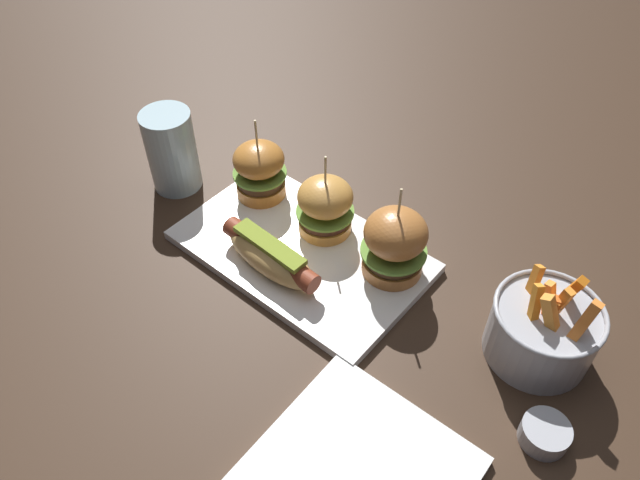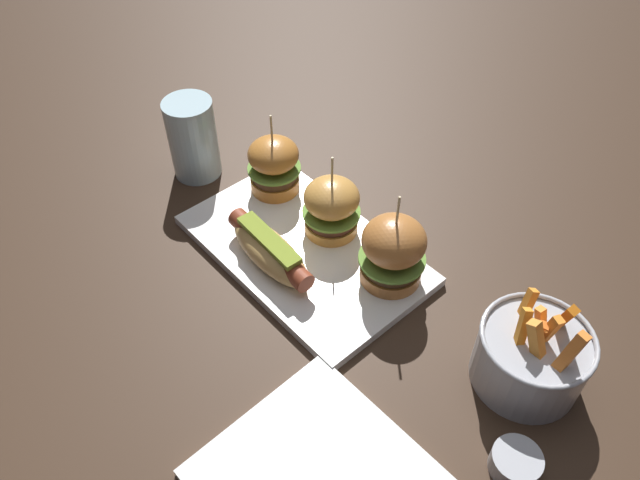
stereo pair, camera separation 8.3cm
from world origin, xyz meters
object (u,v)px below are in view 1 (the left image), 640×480
(slider_right, at_px, (395,243))
(slider_center, at_px, (325,206))
(fries_bucket, at_px, (543,330))
(side_plate, at_px, (356,476))
(slider_left, at_px, (260,170))
(sauce_ramekin, at_px, (545,433))
(hot_dog, at_px, (270,255))
(water_glass, at_px, (172,151))
(platter_main, at_px, (301,251))

(slider_right, bearing_deg, slider_center, 178.86)
(fries_bucket, distance_m, side_plate, 0.29)
(slider_center, xyz_separation_m, slider_right, (0.12, -0.00, 0.01))
(slider_left, bearing_deg, sauce_ramekin, -9.55)
(sauce_ramekin, bearing_deg, side_plate, -128.07)
(hot_dog, height_order, water_glass, water_glass)
(hot_dog, bearing_deg, sauce_ramekin, 2.28)
(slider_left, relative_size, slider_center, 1.02)
(hot_dog, distance_m, water_glass, 0.26)
(platter_main, distance_m, sauce_ramekin, 0.40)
(hot_dog, distance_m, slider_right, 0.17)
(slider_center, height_order, sauce_ramekin, slider_center)
(side_plate, height_order, water_glass, water_glass)
(platter_main, bearing_deg, slider_right, 22.67)
(fries_bucket, distance_m, water_glass, 0.60)
(side_plate, bearing_deg, slider_right, 118.11)
(platter_main, distance_m, slider_center, 0.07)
(hot_dog, relative_size, fries_bucket, 1.25)
(slider_left, bearing_deg, slider_center, 1.78)
(side_plate, bearing_deg, hot_dog, 150.10)
(side_plate, distance_m, water_glass, 0.56)
(slider_right, relative_size, side_plate, 0.69)
(side_plate, bearing_deg, fries_bucket, 75.14)
(platter_main, height_order, slider_center, slider_center)
(slider_right, bearing_deg, water_glass, -170.93)
(slider_right, distance_m, side_plate, 0.30)
(platter_main, relative_size, slider_left, 2.59)
(platter_main, xyz_separation_m, sauce_ramekin, (0.39, -0.04, 0.01))
(slider_center, distance_m, fries_bucket, 0.33)
(slider_left, xyz_separation_m, water_glass, (-0.13, -0.06, 0.01))
(slider_right, distance_m, water_glass, 0.38)
(fries_bucket, bearing_deg, water_glass, -172.78)
(hot_dog, relative_size, side_plate, 0.77)
(platter_main, height_order, water_glass, water_glass)
(slider_left, height_order, slider_right, slider_right)
(fries_bucket, relative_size, water_glass, 1.00)
(hot_dog, xyz_separation_m, fries_bucket, (0.34, 0.12, 0.01))
(slider_left, xyz_separation_m, fries_bucket, (0.46, 0.02, -0.02))
(slider_right, height_order, fries_bucket, slider_right)
(slider_right, distance_m, fries_bucket, 0.21)
(slider_center, relative_size, water_glass, 1.00)
(slider_center, xyz_separation_m, water_glass, (-0.26, -0.06, 0.01))
(slider_left, height_order, water_glass, slider_left)
(sauce_ramekin, bearing_deg, slider_center, 166.92)
(hot_dog, height_order, slider_center, slider_center)
(sauce_ramekin, height_order, side_plate, sauce_ramekin)
(hot_dog, height_order, sauce_ramekin, hot_dog)
(slider_right, xyz_separation_m, water_glass, (-0.38, -0.06, 0.00))
(slider_right, bearing_deg, side_plate, -61.89)
(fries_bucket, xyz_separation_m, sauce_ramekin, (0.06, -0.10, -0.03))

